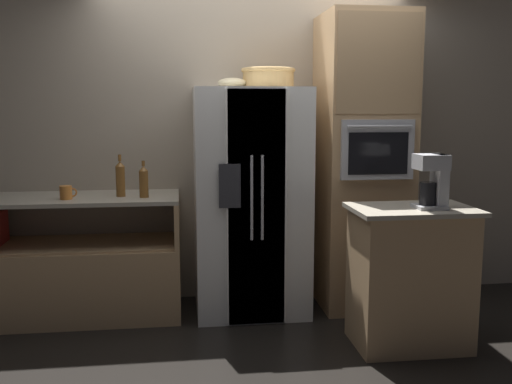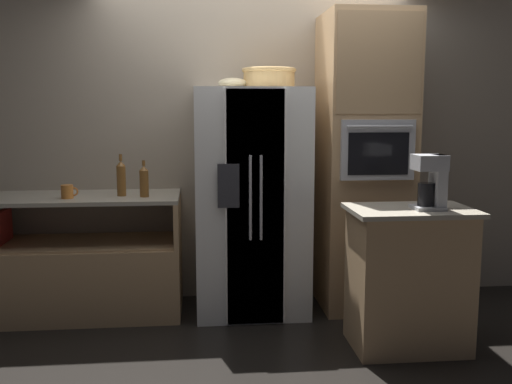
{
  "view_description": "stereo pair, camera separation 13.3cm",
  "coord_description": "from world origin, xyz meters",
  "px_view_note": "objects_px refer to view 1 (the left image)",
  "views": [
    {
      "loc": [
        -0.59,
        -4.29,
        1.57
      ],
      "look_at": [
        -0.03,
        -0.06,
        0.95
      ],
      "focal_mm": 40.0,
      "sensor_mm": 36.0,
      "label": 1
    },
    {
      "loc": [
        -0.45,
        -4.3,
        1.57
      ],
      "look_at": [
        -0.03,
        -0.06,
        0.95
      ],
      "focal_mm": 40.0,
      "sensor_mm": 36.0,
      "label": 2
    }
  ],
  "objects_px": {
    "refrigerator": "(251,201)",
    "fruit_bowl": "(232,83)",
    "wicker_basket": "(268,77)",
    "bottle_short": "(144,181)",
    "wall_oven": "(362,163)",
    "bottle_tall": "(120,178)",
    "mug": "(66,192)",
    "coffee_maker": "(434,179)"
  },
  "relations": [
    {
      "from": "refrigerator",
      "to": "bottle_short",
      "type": "xyz_separation_m",
      "value": [
        -0.8,
        -0.07,
        0.18
      ]
    },
    {
      "from": "coffee_maker",
      "to": "refrigerator",
      "type": "bearing_deg",
      "value": 140.77
    },
    {
      "from": "fruit_bowl",
      "to": "coffee_maker",
      "type": "bearing_deg",
      "value": -38.05
    },
    {
      "from": "wall_oven",
      "to": "coffee_maker",
      "type": "height_order",
      "value": "wall_oven"
    },
    {
      "from": "wall_oven",
      "to": "mug",
      "type": "bearing_deg",
      "value": -177.12
    },
    {
      "from": "mug",
      "to": "bottle_short",
      "type": "bearing_deg",
      "value": 1.66
    },
    {
      "from": "wall_oven",
      "to": "fruit_bowl",
      "type": "distance_m",
      "value": 1.19
    },
    {
      "from": "bottle_short",
      "to": "mug",
      "type": "distance_m",
      "value": 0.56
    },
    {
      "from": "bottle_tall",
      "to": "wicker_basket",
      "type": "bearing_deg",
      "value": 4.74
    },
    {
      "from": "bottle_tall",
      "to": "coffee_maker",
      "type": "height_order",
      "value": "coffee_maker"
    },
    {
      "from": "coffee_maker",
      "to": "bottle_short",
      "type": "bearing_deg",
      "value": 156.76
    },
    {
      "from": "bottle_short",
      "to": "mug",
      "type": "height_order",
      "value": "bottle_short"
    },
    {
      "from": "wall_oven",
      "to": "coffee_maker",
      "type": "xyz_separation_m",
      "value": [
        0.18,
        -0.9,
        -0.02
      ]
    },
    {
      "from": "wicker_basket",
      "to": "bottle_tall",
      "type": "xyz_separation_m",
      "value": [
        -1.13,
        -0.09,
        -0.75
      ]
    },
    {
      "from": "fruit_bowl",
      "to": "wicker_basket",
      "type": "bearing_deg",
      "value": 5.36
    },
    {
      "from": "wicker_basket",
      "to": "bottle_tall",
      "type": "bearing_deg",
      "value": -175.26
    },
    {
      "from": "refrigerator",
      "to": "wicker_basket",
      "type": "height_order",
      "value": "wicker_basket"
    },
    {
      "from": "refrigerator",
      "to": "mug",
      "type": "distance_m",
      "value": 1.36
    },
    {
      "from": "bottle_short",
      "to": "mug",
      "type": "xyz_separation_m",
      "value": [
        -0.55,
        -0.02,
        -0.07
      ]
    },
    {
      "from": "refrigerator",
      "to": "fruit_bowl",
      "type": "height_order",
      "value": "fruit_bowl"
    },
    {
      "from": "bottle_tall",
      "to": "bottle_short",
      "type": "xyz_separation_m",
      "value": [
        0.18,
        -0.07,
        -0.02
      ]
    },
    {
      "from": "refrigerator",
      "to": "wicker_basket",
      "type": "xyz_separation_m",
      "value": [
        0.15,
        0.09,
        0.95
      ]
    },
    {
      "from": "bottle_short",
      "to": "wall_oven",
      "type": "bearing_deg",
      "value": 3.27
    },
    {
      "from": "refrigerator",
      "to": "wall_oven",
      "type": "bearing_deg",
      "value": 1.73
    },
    {
      "from": "coffee_maker",
      "to": "fruit_bowl",
      "type": "bearing_deg",
      "value": 141.95
    },
    {
      "from": "wicker_basket",
      "to": "bottle_short",
      "type": "xyz_separation_m",
      "value": [
        -0.95,
        -0.16,
        -0.77
      ]
    },
    {
      "from": "refrigerator",
      "to": "mug",
      "type": "bearing_deg",
      "value": -176.37
    },
    {
      "from": "wicker_basket",
      "to": "mug",
      "type": "distance_m",
      "value": 1.73
    },
    {
      "from": "fruit_bowl",
      "to": "mug",
      "type": "relative_size",
      "value": 1.8
    },
    {
      "from": "bottle_tall",
      "to": "mug",
      "type": "height_order",
      "value": "bottle_tall"
    },
    {
      "from": "wicker_basket",
      "to": "fruit_bowl",
      "type": "relative_size",
      "value": 1.86
    },
    {
      "from": "wall_oven",
      "to": "bottle_tall",
      "type": "relative_size",
      "value": 7.3
    },
    {
      "from": "wicker_basket",
      "to": "bottle_tall",
      "type": "height_order",
      "value": "wicker_basket"
    },
    {
      "from": "bottle_short",
      "to": "wicker_basket",
      "type": "bearing_deg",
      "value": 9.67
    },
    {
      "from": "bottle_tall",
      "to": "mug",
      "type": "bearing_deg",
      "value": -167.35
    },
    {
      "from": "wall_oven",
      "to": "mug",
      "type": "height_order",
      "value": "wall_oven"
    },
    {
      "from": "wall_oven",
      "to": "fruit_bowl",
      "type": "height_order",
      "value": "wall_oven"
    },
    {
      "from": "wicker_basket",
      "to": "bottle_tall",
      "type": "distance_m",
      "value": 1.36
    },
    {
      "from": "refrigerator",
      "to": "mug",
      "type": "height_order",
      "value": "refrigerator"
    },
    {
      "from": "refrigerator",
      "to": "coffee_maker",
      "type": "bearing_deg",
      "value": -39.23
    },
    {
      "from": "bottle_tall",
      "to": "mug",
      "type": "xyz_separation_m",
      "value": [
        -0.38,
        -0.08,
        -0.09
      ]
    },
    {
      "from": "wall_oven",
      "to": "coffee_maker",
      "type": "bearing_deg",
      "value": -78.72
    }
  ]
}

